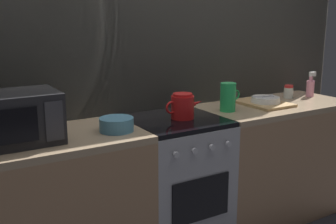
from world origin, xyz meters
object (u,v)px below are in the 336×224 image
(stove_unit, at_px, (175,183))
(mixing_bowl, at_px, (117,124))
(microwave, at_px, (13,118))
(spray_bottle, at_px, (310,87))
(dish_pile, at_px, (264,102))
(pitcher, at_px, (228,97))
(kettle, at_px, (183,106))
(spice_jar, at_px, (289,92))

(stove_unit, xyz_separation_m, mixing_bowl, (-0.45, -0.08, 0.49))
(microwave, bearing_deg, spray_bottle, 1.60)
(spray_bottle, bearing_deg, dish_pile, -175.58)
(pitcher, xyz_separation_m, dish_pile, (0.37, 0.02, -0.08))
(kettle, distance_m, dish_pile, 0.76)
(pitcher, xyz_separation_m, spray_bottle, (0.93, 0.07, -0.02))
(microwave, height_order, spray_bottle, microwave)
(microwave, xyz_separation_m, mixing_bowl, (0.55, -0.07, -0.10))
(kettle, relative_size, spray_bottle, 1.40)
(spray_bottle, bearing_deg, pitcher, -175.94)
(spray_bottle, bearing_deg, microwave, -178.40)
(spray_bottle, bearing_deg, stove_unit, -177.58)
(dish_pile, bearing_deg, mixing_bowl, -175.87)
(kettle, bearing_deg, dish_pile, 2.75)
(kettle, relative_size, pitcher, 1.42)
(kettle, xyz_separation_m, mixing_bowl, (-0.49, -0.05, -0.04))
(mixing_bowl, distance_m, pitcher, 0.89)
(dish_pile, bearing_deg, spice_jar, 14.29)
(dish_pile, relative_size, spice_jar, 3.81)
(microwave, distance_m, spice_jar, 2.16)
(microwave, xyz_separation_m, spray_bottle, (2.36, 0.07, -0.06))
(pitcher, relative_size, spray_bottle, 0.99)
(spray_bottle, bearing_deg, spice_jar, 166.83)
(pitcher, bearing_deg, stove_unit, 178.88)
(spice_jar, bearing_deg, mixing_bowl, -173.58)
(mixing_bowl, xyz_separation_m, spice_jar, (1.61, 0.18, 0.01))
(spray_bottle, bearing_deg, kettle, -176.55)
(microwave, bearing_deg, mixing_bowl, -6.95)
(kettle, bearing_deg, pitcher, 2.01)
(mixing_bowl, bearing_deg, stove_unit, 9.57)
(kettle, bearing_deg, mixing_bowl, -173.76)
(mixing_bowl, height_order, spice_jar, spice_jar)
(microwave, distance_m, pitcher, 1.44)
(stove_unit, relative_size, pitcher, 4.50)
(mixing_bowl, xyz_separation_m, spray_bottle, (1.81, 0.13, 0.04))
(stove_unit, relative_size, dish_pile, 2.25)
(kettle, xyz_separation_m, pitcher, (0.39, 0.01, 0.02))
(dish_pile, distance_m, spray_bottle, 0.56)
(mixing_bowl, distance_m, dish_pile, 1.25)
(stove_unit, relative_size, kettle, 3.16)
(dish_pile, bearing_deg, spray_bottle, 4.42)
(kettle, bearing_deg, spice_jar, 6.50)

